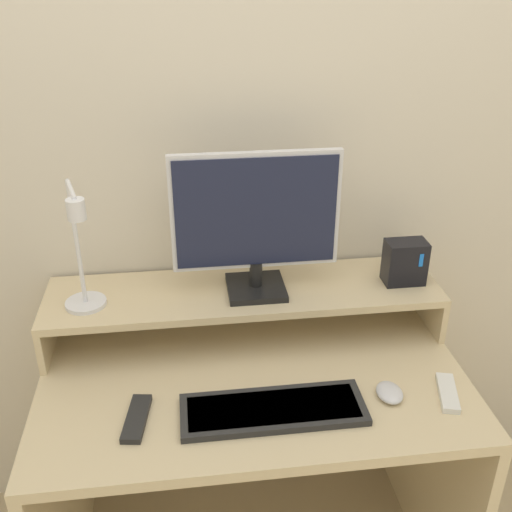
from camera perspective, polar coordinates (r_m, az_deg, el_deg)
The scene contains 10 objects.
wall_back at distance 1.74m, azimuth -1.93°, elevation 10.64°, with size 6.00×0.05×2.50m.
desk at distance 1.78m, azimuth -0.29°, elevation -16.47°, with size 1.13×0.69×0.73m.
monitor_shelf at distance 1.74m, azimuth -1.15°, elevation -3.76°, with size 1.13×0.29×0.14m.
monitor at distance 1.62m, azimuth -0.01°, elevation 3.42°, with size 0.46×0.16×0.41m.
desk_lamp at distance 1.60m, azimuth -16.33°, elevation -0.48°, with size 0.11×0.21×0.37m.
router_dock at distance 1.78m, azimuth 13.99°, elevation -0.57°, with size 0.12×0.07×0.13m.
keyboard at distance 1.51m, azimuth 1.65°, elevation -14.39°, with size 0.45×0.16×0.02m.
mouse at distance 1.59m, azimuth 12.60°, elevation -12.57°, with size 0.07×0.09×0.03m.
remote_control at distance 1.52m, azimuth -11.30°, elevation -14.92°, with size 0.07×0.16×0.02m.
remote_secondary at distance 1.64m, azimuth 17.79°, elevation -12.30°, with size 0.08×0.15×0.02m.
Camera 1 is at (-0.16, -0.94, 1.74)m, focal length 42.00 mm.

